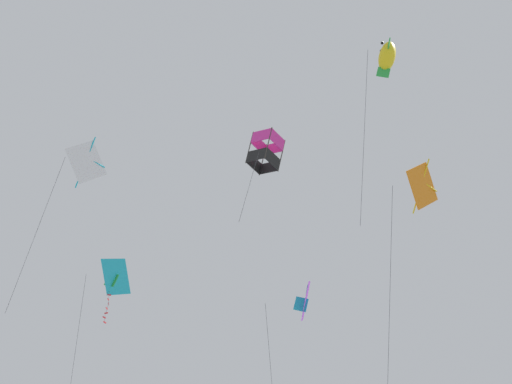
{
  "coord_description": "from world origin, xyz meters",
  "views": [
    {
      "loc": [
        0.7,
        -30.37,
        2.68
      ],
      "look_at": [
        0.88,
        -0.64,
        26.26
      ],
      "focal_mm": 62.85,
      "sensor_mm": 36.0,
      "label": 1
    }
  ],
  "objects": [
    {
      "name": "kite_delta_near_right",
      "position": [
        2.98,
        2.69,
        22.88
      ],
      "size": [
        1.95,
        2.72,
        8.06
      ],
      "rotation": [
        0.23,
        0.0,
        1.6
      ],
      "color": "purple"
    },
    {
      "name": "kite_diamond_far_centre",
      "position": [
        7.05,
        -4.4,
        23.57
      ],
      "size": [
        2.74,
        2.64,
        10.37
      ],
      "rotation": [
        0.37,
        0.0,
        1.11
      ],
      "color": "orange"
    },
    {
      "name": "kite_diamond_highest",
      "position": [
        -6.48,
        -0.81,
        27.74
      ],
      "size": [
        3.11,
        2.64,
        8.65
      ],
      "rotation": [
        0.28,
        0.0,
        1.0
      ],
      "color": "white"
    },
    {
      "name": "kite_fish_mid_left",
      "position": [
        6.17,
        -5.4,
        29.52
      ],
      "size": [
        2.13,
        2.08,
        8.85
      ],
      "rotation": [
        0.25,
        0.0,
        1.54
      ],
      "color": "yellow"
    },
    {
      "name": "kite_delta_near_left",
      "position": [
        -5.81,
        5.62,
        25.98
      ],
      "size": [
        2.28,
        2.49,
        6.4
      ],
      "rotation": [
        0.37,
        0.0,
        1.23
      ],
      "color": "#1EB2C6"
    },
    {
      "name": "kite_box_low_drifter",
      "position": [
        1.28,
        -1.53,
        27.76
      ],
      "size": [
        1.98,
        1.68,
        4.49
      ],
      "rotation": [
        0.25,
        0.0,
        0.95
      ],
      "color": "#DB2D93"
    }
  ]
}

